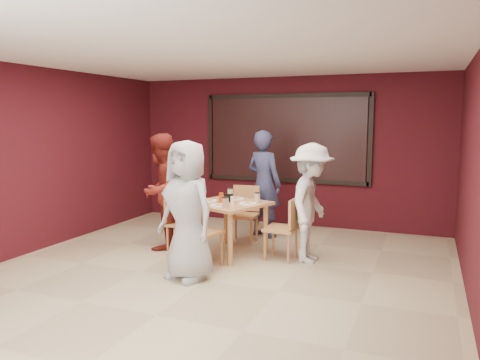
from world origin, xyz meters
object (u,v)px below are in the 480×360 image
at_px(chair_left, 177,220).
at_px(diner_back, 264,184).
at_px(chair_front, 198,229).
at_px(diner_right, 311,203).
at_px(chair_back, 245,211).
at_px(dining_table, 228,209).
at_px(diner_left, 161,191).
at_px(diner_front, 187,211).
at_px(chair_right, 286,225).

xyz_separation_m(chair_left, diner_back, (0.98, 1.26, 0.46)).
bearing_deg(chair_left, chair_front, -44.58).
height_order(chair_front, diner_back, diner_back).
bearing_deg(diner_right, chair_back, 62.64).
relative_size(dining_table, chair_left, 1.58).
bearing_deg(diner_left, diner_front, 39.05).
xyz_separation_m(chair_back, diner_right, (1.26, -0.64, 0.32)).
height_order(diner_front, diner_left, diner_left).
xyz_separation_m(dining_table, diner_right, (1.22, 0.12, 0.15)).
xyz_separation_m(chair_front, diner_right, (1.33, 0.87, 0.30)).
xyz_separation_m(dining_table, chair_front, (-0.11, -0.75, -0.15)).
distance_m(chair_front, chair_right, 1.28).
height_order(chair_back, chair_right, chair_back).
xyz_separation_m(chair_front, diner_back, (0.24, 2.00, 0.37)).
height_order(chair_back, diner_front, diner_front).
relative_size(chair_front, chair_left, 1.20).
bearing_deg(chair_front, diner_right, 33.41).
relative_size(chair_front, diner_back, 0.53).
distance_m(chair_left, chair_right, 1.73).
bearing_deg(diner_front, chair_right, 72.39).
xyz_separation_m(dining_table, chair_right, (0.88, 0.06, -0.18)).
distance_m(chair_right, diner_right, 0.48).
bearing_deg(chair_right, chair_left, -177.37).
height_order(diner_back, diner_left, diner_back).
xyz_separation_m(diner_left, diner_right, (2.33, 0.17, -0.06)).
distance_m(dining_table, diner_front, 1.19).
relative_size(chair_left, diner_front, 0.46).
distance_m(chair_front, diner_back, 2.04).
relative_size(chair_right, diner_back, 0.49).
bearing_deg(chair_left, diner_back, 51.96).
bearing_deg(diner_left, chair_right, 88.86).
relative_size(diner_front, diner_left, 0.98).
xyz_separation_m(chair_left, diner_left, (-0.26, -0.03, 0.44)).
xyz_separation_m(chair_back, diner_left, (-1.07, -0.82, 0.38)).
relative_size(diner_front, diner_back, 0.96).
bearing_deg(chair_right, diner_back, 122.25).
bearing_deg(chair_right, chair_back, 142.36).
bearing_deg(diner_left, diner_right, 89.84).
relative_size(chair_front, chair_back, 1.04).
distance_m(chair_back, chair_left, 1.13).
bearing_deg(diner_front, diner_right, 64.74).
distance_m(dining_table, chair_right, 0.90).
bearing_deg(chair_right, dining_table, -175.81).
relative_size(chair_left, diner_back, 0.44).
bearing_deg(diner_left, chair_back, 122.94).
bearing_deg(chair_back, diner_back, 70.40).
height_order(chair_front, diner_right, diner_right).
height_order(chair_right, diner_back, diner_back).
distance_m(diner_front, diner_back, 2.43).
distance_m(chair_front, diner_right, 1.62).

